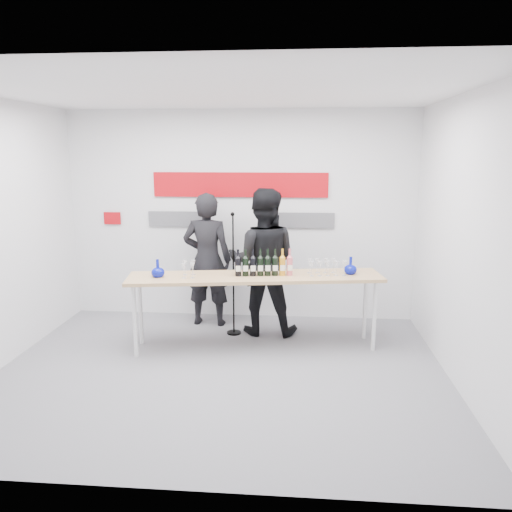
% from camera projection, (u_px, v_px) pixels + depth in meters
% --- Properties ---
extents(ground, '(5.00, 5.00, 0.00)m').
position_uv_depth(ground, '(221.00, 372.00, 5.57)').
color(ground, slate).
rests_on(ground, ground).
extents(back_wall, '(5.00, 0.04, 3.00)m').
position_uv_depth(back_wall, '(240.00, 216.00, 7.21)').
color(back_wall, silver).
rests_on(back_wall, ground).
extents(signage, '(3.38, 0.02, 0.79)m').
position_uv_depth(signage, '(236.00, 195.00, 7.13)').
color(signage, '#AC070F').
rests_on(signage, back_wall).
extents(tasting_table, '(3.15, 1.07, 0.93)m').
position_uv_depth(tasting_table, '(255.00, 281.00, 6.11)').
color(tasting_table, tan).
rests_on(tasting_table, ground).
extents(wine_bottles, '(0.71, 0.18, 0.33)m').
position_uv_depth(wine_bottles, '(264.00, 262.00, 6.05)').
color(wine_bottles, black).
rests_on(wine_bottles, tasting_table).
extents(decanter_left, '(0.16, 0.16, 0.21)m').
position_uv_depth(decanter_left, '(158.00, 268.00, 6.00)').
color(decanter_left, '#081298').
rests_on(decanter_left, tasting_table).
extents(decanter_right, '(0.16, 0.16, 0.21)m').
position_uv_depth(decanter_right, '(351.00, 265.00, 6.15)').
color(decanter_right, '#081298').
rests_on(decanter_right, tasting_table).
extents(glasses_left, '(0.19, 0.24, 0.18)m').
position_uv_depth(glasses_left, '(189.00, 269.00, 6.03)').
color(glasses_left, silver).
rests_on(glasses_left, tasting_table).
extents(glasses_right, '(0.48, 0.27, 0.18)m').
position_uv_depth(glasses_right, '(325.00, 267.00, 6.12)').
color(glasses_right, silver).
rests_on(glasses_right, tasting_table).
extents(presenter_left, '(0.70, 0.48, 1.87)m').
position_uv_depth(presenter_left, '(207.00, 260.00, 6.95)').
color(presenter_left, black).
rests_on(presenter_left, ground).
extents(presenter_right, '(0.98, 0.77, 1.95)m').
position_uv_depth(presenter_right, '(263.00, 262.00, 6.62)').
color(presenter_right, black).
rests_on(presenter_right, ground).
extents(mic_stand, '(0.19, 0.19, 1.65)m').
position_uv_depth(mic_stand, '(234.00, 298.00, 6.65)').
color(mic_stand, black).
rests_on(mic_stand, ground).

